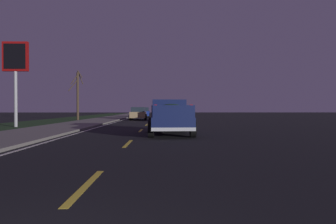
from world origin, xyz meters
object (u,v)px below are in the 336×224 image
at_px(gas_price_sign, 15,63).
at_px(sedan_tan, 138,113).
at_px(sedan_blue, 143,112).
at_px(bare_tree_far, 78,94).
at_px(sedan_red, 167,114).
at_px(pickup_truck, 170,116).

bearing_deg(gas_price_sign, sedan_tan, -31.28).
distance_m(sedan_blue, sedan_tan, 8.50).
relative_size(gas_price_sign, bare_tree_far, 1.07).
relative_size(sedan_blue, sedan_red, 1.00).
bearing_deg(sedan_tan, sedan_red, -134.88).
height_order(pickup_truck, gas_price_sign, gas_price_sign).
relative_size(sedan_tan, sedan_red, 1.01).
bearing_deg(sedan_red, sedan_tan, 45.12).
height_order(sedan_tan, bare_tree_far, bare_tree_far).
height_order(sedan_blue, sedan_red, same).
xyz_separation_m(sedan_tan, gas_price_sign, (-13.22, 8.03, 3.96)).
bearing_deg(gas_price_sign, bare_tree_far, -3.41).
height_order(pickup_truck, sedan_blue, pickup_truck).
bearing_deg(pickup_truck, sedan_blue, 6.69).
height_order(pickup_truck, bare_tree_far, bare_tree_far).
bearing_deg(pickup_truck, gas_price_sign, 61.37).
bearing_deg(sedan_blue, sedan_red, -164.26).
relative_size(sedan_tan, bare_tree_far, 0.75).
bearing_deg(sedan_blue, sedan_tan, 179.64).
xyz_separation_m(sedan_tan, sedan_red, (-3.39, -3.40, 0.00)).
distance_m(gas_price_sign, bare_tree_far, 13.22).
bearing_deg(gas_price_sign, sedan_blue, -20.42).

